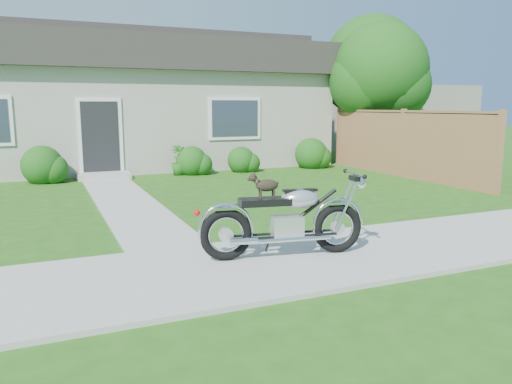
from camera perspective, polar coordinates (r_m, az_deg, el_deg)
ground at (r=6.58m, az=5.48°, el=-7.67°), size 80.00×80.00×0.00m
sidewalk at (r=6.58m, az=5.48°, el=-7.50°), size 24.00×2.20×0.04m
walkway at (r=10.78m, az=-14.73°, el=-0.99°), size 1.20×8.00×0.03m
house at (r=17.75m, az=-13.73°, el=10.12°), size 12.60×7.03×4.50m
fence at (r=14.66m, az=16.39°, el=5.36°), size 0.12×6.62×1.90m
tree_near at (r=17.17m, az=14.51°, el=12.92°), size 3.05×3.05×4.68m
tree_far at (r=18.28m, az=13.57°, el=13.58°), size 3.32×3.32×5.09m
shrub_row at (r=14.49m, az=-9.52°, el=3.46°), size 11.20×1.05×1.05m
potted_plant_left at (r=14.13m, az=-23.90°, el=2.50°), size 0.91×0.90×0.77m
potted_plant_right at (r=14.59m, az=-8.79°, el=3.61°), size 0.60×0.60×0.86m
motorcycle_with_dog at (r=6.44m, az=3.57°, el=-3.10°), size 2.21×0.71×1.09m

